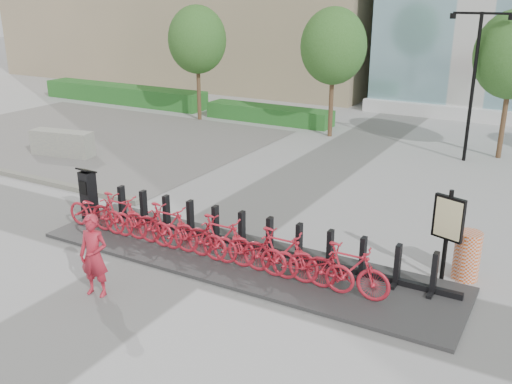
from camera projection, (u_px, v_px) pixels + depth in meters
The scene contains 24 objects.
ground at pixel (185, 254), 12.90m from camera, with size 120.00×120.00×0.00m, color #A8A8A8.
gravel_patch at pixel (89, 137), 23.31m from camera, with size 14.00×14.00×0.00m, color slate.
hedge_a at pixel (123, 94), 30.36m from camera, with size 10.00×1.40×0.90m, color #326D34.
hedge_b at pixel (269, 114), 25.94m from camera, with size 6.00×1.20×0.70m, color #326D34.
tree_0 at pixel (197, 40), 25.28m from camera, with size 2.60×2.60×5.10m.
tree_1 at pixel (333, 46), 22.24m from camera, with size 2.60×2.60×5.10m.
streetlamp at pixel (475, 70), 19.01m from camera, with size 2.00×0.20×5.00m.
dock_pad at pixel (241, 260), 12.53m from camera, with size 9.60×2.40×0.08m, color #313131.
dock_rail_posts at pixel (254, 233), 12.73m from camera, with size 8.02×0.50×0.85m, color black, non-canonical shape.
bike_0 at pixel (97, 211), 13.89m from camera, with size 0.62×1.78×0.94m, color #B41C2B.
bike_1 at pixel (119, 215), 13.54m from camera, with size 0.49×1.73×1.04m, color #B41C2B.
bike_2 at pixel (142, 222), 13.22m from camera, with size 0.62×1.78×0.94m, color #B41C2B.
bike_3 at pixel (167, 226), 12.87m from camera, with size 0.49×1.73×1.04m, color #B41C2B.
bike_4 at pixel (193, 235), 12.55m from camera, with size 0.62×1.78×0.94m, color #B41C2B.
bike_5 at pixel (220, 239), 12.19m from camera, with size 0.49×1.73×1.04m, color #B41C2B.
bike_6 at pixel (249, 249), 11.87m from camera, with size 0.62×1.78×0.94m, color #B41C2B.
bike_7 at pixel (280, 254), 11.52m from camera, with size 0.49×1.73×1.04m, color #B41C2B.
bike_8 at pixel (312, 264), 11.20m from camera, with size 0.62×1.78×0.94m, color #B41C2B.
bike_9 at pixel (347, 270), 10.85m from camera, with size 0.49×1.73×1.04m, color #B41C2B.
kiosk at pixel (89, 194), 14.51m from camera, with size 0.45×0.39×1.37m.
worker_red at pixel (94, 256), 10.91m from camera, with size 0.60×0.40×1.66m, color #AE2031.
construction_barrel at pixel (467, 256), 11.64m from camera, with size 0.53×0.53×1.03m, color #E34C00.
jersey_barrier at pixel (62, 143), 20.52m from camera, with size 2.34×0.64×0.90m, color #A0A289.
map_sign at pixel (448, 222), 11.23m from camera, with size 0.64×0.30×1.98m.
Camera 1 is at (7.20, -9.37, 5.60)m, focal length 40.00 mm.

